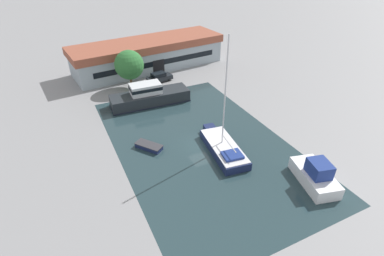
% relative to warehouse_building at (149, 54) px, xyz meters
% --- Properties ---
extents(ground_plane, '(440.00, 440.00, 0.00)m').
position_rel_warehouse_building_xyz_m(ground_plane, '(-3.09, -28.88, -2.83)').
color(ground_plane, gray).
extents(water_canal, '(20.63, 33.87, 0.01)m').
position_rel_warehouse_building_xyz_m(water_canal, '(-3.09, -28.88, -2.83)').
color(water_canal, '#23383D').
rests_on(water_canal, ground).
extents(warehouse_building, '(31.29, 12.07, 5.60)m').
position_rel_warehouse_building_xyz_m(warehouse_building, '(0.00, 0.00, 0.00)').
color(warehouse_building, '#99A8B2').
rests_on(warehouse_building, ground).
extents(quay_tree_near_building, '(5.03, 5.03, 6.78)m').
position_rel_warehouse_building_xyz_m(quay_tree_near_building, '(-6.16, -8.10, 1.43)').
color(quay_tree_near_building, brown).
rests_on(quay_tree_near_building, ground).
extents(parked_car, '(4.99, 2.61, 1.77)m').
position_rel_warehouse_building_xyz_m(parked_car, '(-0.75, -7.72, -1.96)').
color(parked_car, '#1E2328').
rests_on(parked_car, ground).
extents(sailboat_moored, '(4.30, 9.94, 14.42)m').
position_rel_warehouse_building_xyz_m(sailboat_moored, '(-1.30, -31.53, -2.18)').
color(sailboat_moored, '#19234C').
rests_on(sailboat_moored, water_canal).
extents(motor_cruiser, '(12.70, 4.30, 3.52)m').
position_rel_warehouse_building_xyz_m(motor_cruiser, '(-5.28, -15.29, -1.53)').
color(motor_cruiser, '#23282D').
rests_on(motor_cruiser, water_canal).
extents(small_dinghy, '(3.25, 3.72, 0.62)m').
position_rel_warehouse_building_xyz_m(small_dinghy, '(-9.41, -26.87, -2.51)').
color(small_dinghy, '#19234C').
rests_on(small_dinghy, water_canal).
extents(cabin_boat, '(4.28, 6.55, 3.02)m').
position_rel_warehouse_building_xyz_m(cabin_boat, '(4.57, -40.77, -1.75)').
color(cabin_boat, white).
rests_on(cabin_boat, water_canal).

